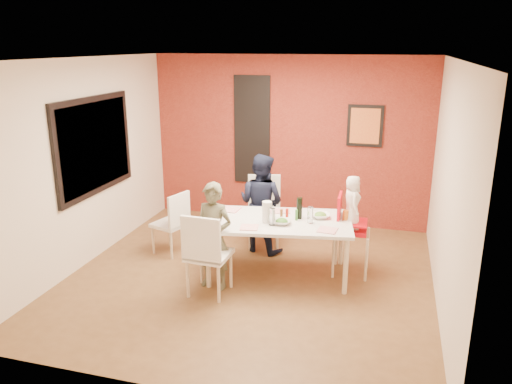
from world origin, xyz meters
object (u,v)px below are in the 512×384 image
(toddler, at_px, (352,202))
(chair_left, at_px, (174,220))
(dining_table, at_px, (278,225))
(paper_towel_roll, at_px, (267,212))
(chair_near, at_px, (206,251))
(chair_far, at_px, (264,207))
(wine_bottle, at_px, (299,208))
(child_far, at_px, (261,203))
(child_near, at_px, (214,236))
(high_chair, at_px, (348,227))

(toddler, bearing_deg, chair_left, 74.72)
(dining_table, height_order, paper_towel_roll, paper_towel_roll)
(chair_near, distance_m, paper_towel_roll, 0.91)
(chair_far, height_order, toddler, toddler)
(chair_left, xyz_separation_m, toddler, (2.42, 0.05, 0.45))
(paper_towel_roll, bearing_deg, toddler, 24.10)
(toddler, bearing_deg, dining_table, 93.59)
(chair_left, xyz_separation_m, wine_bottle, (1.79, -0.14, 0.38))
(chair_far, relative_size, wine_bottle, 3.75)
(toddler, height_order, wine_bottle, toddler)
(child_far, bearing_deg, chair_near, 96.74)
(chair_near, xyz_separation_m, child_near, (0.00, 0.25, 0.09))
(chair_far, distance_m, child_far, 0.28)
(chair_left, bearing_deg, child_near, 65.85)
(wine_bottle, bearing_deg, chair_near, -135.93)
(child_near, bearing_deg, dining_table, 45.57)
(child_near, bearing_deg, child_far, 86.54)
(chair_left, height_order, wine_bottle, wine_bottle)
(high_chair, bearing_deg, child_far, 70.38)
(chair_far, distance_m, child_near, 1.51)
(dining_table, distance_m, high_chair, 0.90)
(child_far, xyz_separation_m, wine_bottle, (0.66, -0.61, 0.18))
(chair_left, bearing_deg, chair_far, 140.04)
(dining_table, height_order, chair_near, chair_near)
(high_chair, bearing_deg, chair_left, 89.68)
(chair_near, height_order, child_far, child_far)
(child_far, bearing_deg, chair_far, -68.39)
(chair_far, height_order, child_far, child_far)
(dining_table, distance_m, chair_near, 1.03)
(high_chair, relative_size, paper_towel_roll, 3.94)
(chair_far, bearing_deg, child_near, -112.76)
(dining_table, bearing_deg, paper_towel_roll, -133.97)
(wine_bottle, distance_m, paper_towel_roll, 0.43)
(child_near, bearing_deg, paper_towel_roll, 43.44)
(toddler, distance_m, paper_towel_roll, 1.08)
(high_chair, relative_size, child_near, 0.80)
(child_near, height_order, paper_towel_roll, child_near)
(toddler, bearing_deg, wine_bottle, 90.97)
(dining_table, xyz_separation_m, chair_left, (-1.55, 0.26, -0.18))
(high_chair, bearing_deg, chair_far, 61.19)
(dining_table, bearing_deg, chair_far, 114.38)
(dining_table, height_order, child_far, child_far)
(high_chair, bearing_deg, chair_near, 123.99)
(child_near, relative_size, paper_towel_roll, 4.94)
(chair_far, distance_m, toddler, 1.52)
(chair_near, height_order, toddler, toddler)
(dining_table, relative_size, chair_left, 2.16)
(chair_far, xyz_separation_m, child_near, (-0.23, -1.49, 0.09))
(child_far, bearing_deg, wine_bottle, 153.88)
(chair_far, distance_m, wine_bottle, 1.14)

